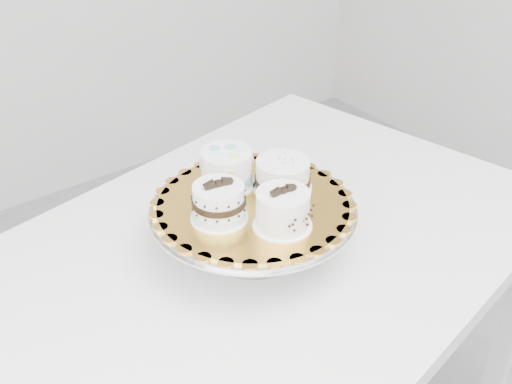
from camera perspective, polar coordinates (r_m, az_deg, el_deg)
table at (r=1.33m, az=0.02°, el=-7.27°), size 1.38×1.05×0.75m
cake_stand at (r=1.22m, az=-0.26°, el=-2.51°), size 0.39×0.39×0.11m
cake_board at (r=1.20m, az=-0.27°, el=-1.10°), size 0.36×0.36×0.01m
cake_swirl at (r=1.12m, az=2.39°, el=-1.65°), size 0.11×0.11×0.08m
cake_banded at (r=1.15m, az=-3.32°, el=-1.04°), size 0.11×0.11×0.08m
cake_dots at (r=1.24m, az=-2.63°, el=2.15°), size 0.12×0.12×0.07m
cake_ribbon at (r=1.23m, az=2.42°, el=1.50°), size 0.12×0.12×0.06m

